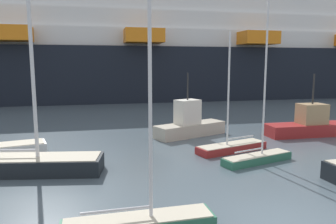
{
  "coord_description": "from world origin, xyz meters",
  "views": [
    {
      "loc": [
        -6.07,
        -8.67,
        5.2
      ],
      "look_at": [
        0.0,
        14.09,
        1.71
      ],
      "focal_mm": 34.76,
      "sensor_mm": 36.0,
      "label": 1
    }
  ],
  "objects_px": {
    "fishing_boat_2": "(308,125)",
    "cruise_ship": "(81,47)",
    "fishing_boat_1": "(189,124)",
    "sailboat_2": "(139,218)",
    "sailboat_6": "(257,155)",
    "sailboat_7": "(26,162)",
    "sailboat_5": "(232,146)"
  },
  "relations": [
    {
      "from": "sailboat_5",
      "to": "cruise_ship",
      "type": "relative_size",
      "value": 0.05
    },
    {
      "from": "sailboat_7",
      "to": "cruise_ship",
      "type": "distance_m",
      "value": 37.01
    },
    {
      "from": "fishing_boat_2",
      "to": "fishing_boat_1",
      "type": "bearing_deg",
      "value": 169.29
    },
    {
      "from": "sailboat_6",
      "to": "sailboat_7",
      "type": "xyz_separation_m",
      "value": [
        -11.63,
        1.32,
        0.13
      ]
    },
    {
      "from": "sailboat_5",
      "to": "sailboat_7",
      "type": "relative_size",
      "value": 0.69
    },
    {
      "from": "sailboat_2",
      "to": "fishing_boat_2",
      "type": "relative_size",
      "value": 1.33
    },
    {
      "from": "fishing_boat_2",
      "to": "cruise_ship",
      "type": "height_order",
      "value": "cruise_ship"
    },
    {
      "from": "sailboat_5",
      "to": "cruise_ship",
      "type": "xyz_separation_m",
      "value": [
        -8.39,
        35.08,
        7.45
      ]
    },
    {
      "from": "sailboat_5",
      "to": "fishing_boat_2",
      "type": "relative_size",
      "value": 1.12
    },
    {
      "from": "sailboat_2",
      "to": "sailboat_6",
      "type": "bearing_deg",
      "value": 37.56
    },
    {
      "from": "fishing_boat_1",
      "to": "sailboat_7",
      "type": "bearing_deg",
      "value": 9.75
    },
    {
      "from": "fishing_boat_1",
      "to": "fishing_boat_2",
      "type": "xyz_separation_m",
      "value": [
        8.51,
        -2.06,
        -0.1
      ]
    },
    {
      "from": "sailboat_5",
      "to": "sailboat_7",
      "type": "xyz_separation_m",
      "value": [
        -11.3,
        -1.09,
        0.19
      ]
    },
    {
      "from": "sailboat_5",
      "to": "fishing_boat_2",
      "type": "bearing_deg",
      "value": -175.41
    },
    {
      "from": "sailboat_2",
      "to": "sailboat_5",
      "type": "bearing_deg",
      "value": 49.22
    },
    {
      "from": "sailboat_6",
      "to": "fishing_boat_1",
      "type": "xyz_separation_m",
      "value": [
        -1.43,
        7.07,
        0.46
      ]
    },
    {
      "from": "sailboat_7",
      "to": "sailboat_5",
      "type": "bearing_deg",
      "value": 17.49
    },
    {
      "from": "cruise_ship",
      "to": "sailboat_6",
      "type": "bearing_deg",
      "value": -74.42
    },
    {
      "from": "sailboat_5",
      "to": "sailboat_2",
      "type": "bearing_deg",
      "value": 33.64
    },
    {
      "from": "sailboat_7",
      "to": "fishing_boat_1",
      "type": "height_order",
      "value": "sailboat_7"
    },
    {
      "from": "sailboat_2",
      "to": "fishing_boat_1",
      "type": "relative_size",
      "value": 1.46
    },
    {
      "from": "sailboat_2",
      "to": "cruise_ship",
      "type": "xyz_separation_m",
      "value": [
        -1.4,
        42.96,
        7.38
      ]
    },
    {
      "from": "fishing_boat_1",
      "to": "fishing_boat_2",
      "type": "relative_size",
      "value": 0.91
    },
    {
      "from": "fishing_boat_1",
      "to": "cruise_ship",
      "type": "relative_size",
      "value": 0.04
    },
    {
      "from": "sailboat_5",
      "to": "fishing_boat_1",
      "type": "distance_m",
      "value": 4.82
    },
    {
      "from": "sailboat_6",
      "to": "cruise_ship",
      "type": "bearing_deg",
      "value": 88.85
    },
    {
      "from": "sailboat_7",
      "to": "sailboat_2",
      "type": "bearing_deg",
      "value": -45.61
    },
    {
      "from": "cruise_ship",
      "to": "fishing_boat_1",
      "type": "bearing_deg",
      "value": -74.05
    },
    {
      "from": "sailboat_7",
      "to": "fishing_boat_1",
      "type": "bearing_deg",
      "value": 41.39
    },
    {
      "from": "sailboat_6",
      "to": "sailboat_7",
      "type": "distance_m",
      "value": 11.7
    },
    {
      "from": "fishing_boat_1",
      "to": "cruise_ship",
      "type": "bearing_deg",
      "value": -96.22
    },
    {
      "from": "sailboat_6",
      "to": "fishing_boat_2",
      "type": "relative_size",
      "value": 1.32
    }
  ]
}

